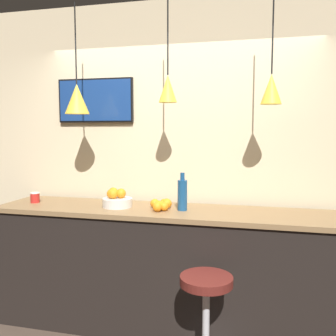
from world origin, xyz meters
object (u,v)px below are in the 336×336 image
bar_stool (206,311)px  spread_jar (35,197)px  mounted_tv (95,101)px  fruit_bowl (117,200)px  juice_bottle (182,194)px

bar_stool → spread_jar: spread_jar is taller
bar_stool → mounted_tv: bearing=142.6°
bar_stool → fruit_bowl: fruit_bowl is taller
fruit_bowl → juice_bottle: bearing=-0.2°
bar_stool → juice_bottle: 0.94m
bar_stool → fruit_bowl: (-0.87, 0.56, 0.63)m
juice_bottle → spread_jar: bearing=-180.0°
spread_jar → fruit_bowl: bearing=0.1°
bar_stool → mounted_tv: mounted_tv is taller
spread_jar → mounted_tv: size_ratio=0.12×
fruit_bowl → mounted_tv: size_ratio=0.34×
bar_stool → juice_bottle: size_ratio=2.31×
juice_bottle → fruit_bowl: bearing=179.8°
mounted_tv → bar_stool: bearing=-37.4°
bar_stool → mounted_tv: size_ratio=0.96×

